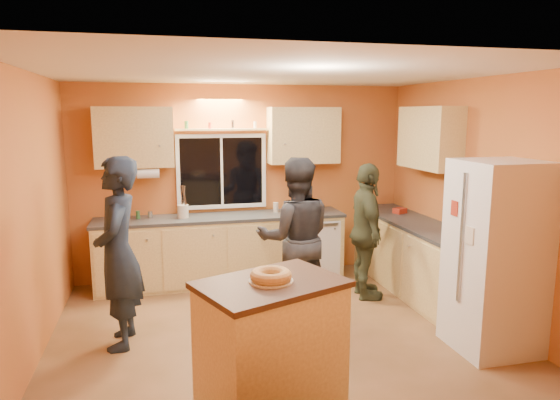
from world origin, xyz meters
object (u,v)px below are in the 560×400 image
object	(u,v)px
island	(271,344)
person_left	(118,253)
refrigerator	(496,257)
person_center	(295,238)
person_right	(366,232)

from	to	relation	value
island	person_left	distance (m)	1.85
refrigerator	person_center	xyz separation A→B (m)	(-1.60, 1.19, -0.02)
person_left	refrigerator	bearing A→B (deg)	78.03
refrigerator	person_left	world-z (taller)	person_left
island	person_left	bearing A→B (deg)	108.65
person_left	person_right	bearing A→B (deg)	105.50
refrigerator	person_right	distance (m)	1.66
person_right	island	bearing A→B (deg)	150.31
island	person_left	size ratio (longest dim) A/B	0.67
person_center	refrigerator	bearing A→B (deg)	150.96
island	person_right	world-z (taller)	person_right
island	person_center	xyz separation A→B (m)	(0.65, 1.65, 0.37)
person_center	person_right	world-z (taller)	person_center
refrigerator	person_center	world-z (taller)	refrigerator
island	person_center	distance (m)	1.81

